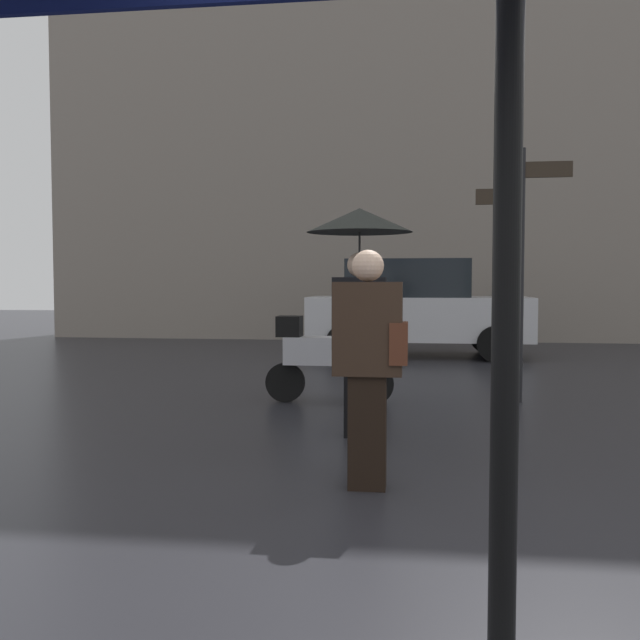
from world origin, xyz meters
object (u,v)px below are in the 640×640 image
(parked_car_left, at_px, (415,307))
(street_signpost, at_px, (521,249))
(parked_scooter, at_px, (325,355))
(pedestrian_with_bag, at_px, (370,354))
(pedestrian_with_umbrella, at_px, (359,262))

(parked_car_left, bearing_deg, street_signpost, -68.28)
(parked_scooter, bearing_deg, pedestrian_with_bag, -74.68)
(pedestrian_with_bag, height_order, parked_car_left, parked_car_left)
(parked_scooter, xyz_separation_m, parked_car_left, (1.02, 5.37, 0.37))
(parked_car_left, xyz_separation_m, street_signpost, (1.22, -5.03, 0.86))
(pedestrian_with_umbrella, height_order, parked_scooter, pedestrian_with_umbrella)
(street_signpost, bearing_deg, parked_scooter, -171.29)
(pedestrian_with_umbrella, height_order, pedestrian_with_bag, pedestrian_with_umbrella)
(parked_car_left, bearing_deg, parked_scooter, -92.75)
(pedestrian_with_bag, xyz_separation_m, street_signpost, (1.51, 3.71, 0.87))
(pedestrian_with_bag, bearing_deg, street_signpost, 132.43)
(street_signpost, bearing_deg, pedestrian_with_bag, -112.12)
(pedestrian_with_bag, height_order, street_signpost, street_signpost)
(parked_scooter, xyz_separation_m, street_signpost, (2.25, 0.34, 1.23))
(pedestrian_with_bag, height_order, parked_scooter, pedestrian_with_bag)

